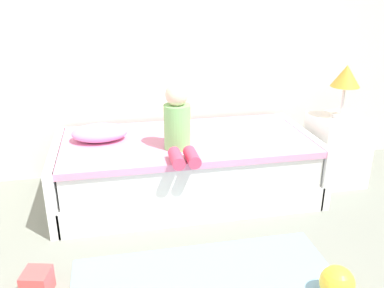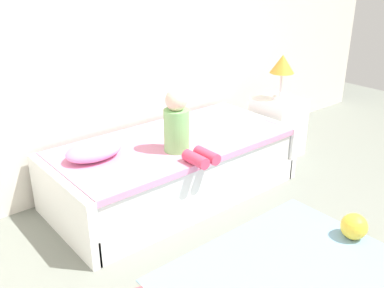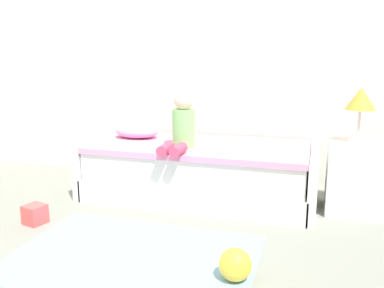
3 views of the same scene
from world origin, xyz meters
TOP-DOWN VIEW (x-y plane):
  - wall_rear at (0.00, 2.60)m, footprint 7.20×0.10m
  - bed at (0.10, 2.00)m, footprint 2.11×1.00m
  - nightstand at (1.45, 1.98)m, footprint 0.44×0.44m
  - table_lamp at (1.45, 1.98)m, footprint 0.24×0.24m
  - child_figure at (-0.00, 1.77)m, footprint 0.20×0.51m
  - pillow at (-0.58, 2.10)m, footprint 0.44×0.30m
  - toy_ball at (0.71, 0.62)m, footprint 0.20×0.20m
  - area_rug at (0.01, 0.70)m, footprint 1.60×1.10m
  - toy_block at (-0.96, 0.98)m, footprint 0.18×0.18m

SIDE VIEW (x-z plane):
  - area_rug at x=0.01m, z-range 0.00..0.01m
  - toy_block at x=-0.96m, z-range 0.00..0.15m
  - toy_ball at x=0.71m, z-range 0.00..0.20m
  - bed at x=0.10m, z-range 0.00..0.50m
  - nightstand at x=1.45m, z-range 0.00..0.60m
  - pillow at x=-0.58m, z-range 0.50..0.63m
  - child_figure at x=0.00m, z-range 0.45..0.96m
  - table_lamp at x=1.45m, z-range 0.71..1.16m
  - wall_rear at x=0.00m, z-range 0.00..2.90m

